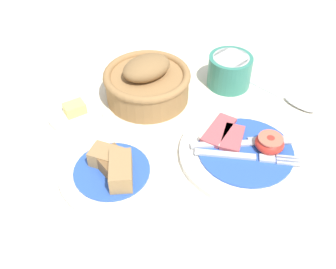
% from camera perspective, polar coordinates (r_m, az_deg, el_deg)
% --- Properties ---
extents(ground_plane, '(3.00, 3.00, 0.00)m').
position_cam_1_polar(ground_plane, '(0.72, 6.26, -2.77)').
color(ground_plane, beige).
extents(breakfast_plate, '(0.24, 0.24, 0.04)m').
position_cam_1_polar(breakfast_plate, '(0.72, 11.23, -2.37)').
color(breakfast_plate, silver).
rests_on(breakfast_plate, ground_plane).
extents(bread_plate, '(0.18, 0.18, 0.05)m').
position_cam_1_polar(bread_plate, '(0.68, -7.98, -5.16)').
color(bread_plate, silver).
rests_on(bread_plate, ground_plane).
extents(sugar_cup, '(0.09, 0.09, 0.07)m').
position_cam_1_polar(sugar_cup, '(0.87, 8.93, 9.21)').
color(sugar_cup, '#337F6B').
rests_on(sugar_cup, ground_plane).
extents(bread_basket, '(0.18, 0.18, 0.10)m').
position_cam_1_polar(bread_basket, '(0.82, -3.05, 7.61)').
color(bread_basket, olive).
rests_on(bread_basket, ground_plane).
extents(butter_dish, '(0.11, 0.11, 0.03)m').
position_cam_1_polar(butter_dish, '(0.81, -13.25, 3.00)').
color(butter_dish, silver).
rests_on(butter_dish, ground_plane).
extents(teaspoon_by_saucer, '(0.10, 0.18, 0.01)m').
position_cam_1_polar(teaspoon_by_saucer, '(0.87, 17.08, 4.99)').
color(teaspoon_by_saucer, silver).
rests_on(teaspoon_by_saucer, ground_plane).
extents(fork_on_cloth, '(0.10, 0.17, 0.01)m').
position_cam_1_polar(fork_on_cloth, '(0.62, 4.24, -13.65)').
color(fork_on_cloth, silver).
rests_on(fork_on_cloth, ground_plane).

